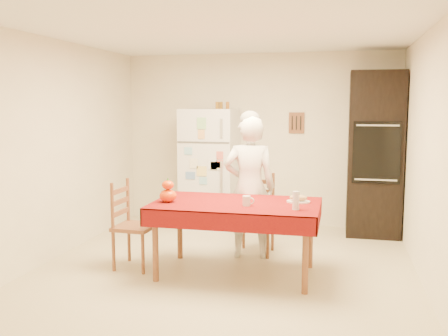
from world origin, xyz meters
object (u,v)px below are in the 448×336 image
(chair_left, at_px, (130,221))
(wine_glass, at_px, (296,200))
(seated_woman, at_px, (250,187))
(bread_plate, at_px, (298,202))
(coffee_mug, at_px, (247,201))
(refrigerator, at_px, (210,168))
(dining_table, at_px, (236,209))
(oven_cabinet, at_px, (375,154))
(pumpkin_lower, at_px, (168,196))
(chair_far, at_px, (257,210))

(chair_left, distance_m, wine_glass, 1.84)
(seated_woman, distance_m, bread_plate, 0.77)
(coffee_mug, bearing_deg, refrigerator, 113.87)
(dining_table, distance_m, wine_glass, 0.68)
(oven_cabinet, bearing_deg, bread_plate, -114.72)
(coffee_mug, distance_m, pumpkin_lower, 0.83)
(refrigerator, xyz_separation_m, chair_far, (0.87, -1.12, -0.34))
(seated_woman, distance_m, wine_glass, 1.03)
(chair_left, distance_m, seated_woman, 1.40)
(pumpkin_lower, bearing_deg, wine_glass, -3.33)
(refrigerator, height_order, wine_glass, refrigerator)
(oven_cabinet, bearing_deg, seated_woman, -136.56)
(seated_woman, distance_m, pumpkin_lower, 1.05)
(coffee_mug, relative_size, bread_plate, 0.42)
(oven_cabinet, distance_m, bread_plate, 2.08)
(pumpkin_lower, bearing_deg, oven_cabinet, 44.56)
(bread_plate, bearing_deg, oven_cabinet, 65.28)
(chair_left, xyz_separation_m, coffee_mug, (1.31, -0.11, 0.30))
(chair_left, relative_size, bread_plate, 3.96)
(chair_far, distance_m, chair_left, 1.52)
(oven_cabinet, relative_size, wine_glass, 12.50)
(chair_far, bearing_deg, refrigerator, 129.39)
(dining_table, xyz_separation_m, chair_left, (-1.17, -0.03, -0.18))
(dining_table, height_order, wine_glass, wine_glass)
(chair_far, xyz_separation_m, chair_left, (-1.25, -0.87, 0.00))
(refrigerator, relative_size, coffee_mug, 17.00)
(chair_far, distance_m, bread_plate, 0.93)
(seated_woman, xyz_separation_m, wine_glass, (0.60, -0.84, 0.03))
(coffee_mug, xyz_separation_m, pumpkin_lower, (-0.83, 0.01, 0.02))
(refrigerator, distance_m, chair_far, 1.46)
(seated_woman, height_order, pumpkin_lower, seated_woman)
(refrigerator, distance_m, chair_left, 2.05)
(seated_woman, bearing_deg, dining_table, 77.56)
(bread_plate, bearing_deg, refrigerator, 127.96)
(refrigerator, xyz_separation_m, bread_plate, (1.42, -1.82, -0.08))
(refrigerator, height_order, seated_woman, refrigerator)
(wine_glass, xyz_separation_m, bread_plate, (-0.00, 0.35, -0.08))
(pumpkin_lower, distance_m, bread_plate, 1.34)
(refrigerator, bearing_deg, coffee_mug, -66.13)
(refrigerator, height_order, chair_left, refrigerator)
(wine_glass, bearing_deg, refrigerator, 123.26)
(dining_table, distance_m, chair_left, 1.19)
(coffee_mug, distance_m, bread_plate, 0.57)
(coffee_mug, xyz_separation_m, bread_plate, (0.49, 0.28, -0.04))
(oven_cabinet, distance_m, coffee_mug, 2.55)
(chair_far, xyz_separation_m, wine_glass, (0.55, -1.05, 0.34))
(oven_cabinet, height_order, wine_glass, oven_cabinet)
(chair_left, relative_size, pumpkin_lower, 5.39)
(dining_table, bearing_deg, coffee_mug, -46.45)
(refrigerator, xyz_separation_m, chair_left, (-0.37, -1.99, -0.34))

